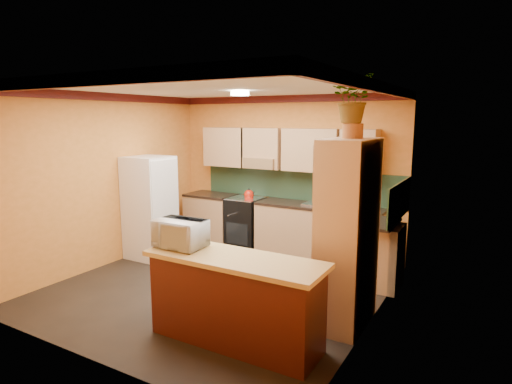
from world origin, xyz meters
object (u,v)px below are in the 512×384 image
at_px(base_cabinets_back, 276,228).
at_px(microwave, 180,233).
at_px(stove, 246,223).
at_px(breakfast_bar, 235,302).
at_px(fridge, 150,207).
at_px(pantry, 348,234).

distance_m(base_cabinets_back, microwave, 3.01).
bearing_deg(stove, breakfast_bar, -60.70).
bearing_deg(fridge, base_cabinets_back, 35.71).
distance_m(fridge, pantry, 3.67).
xyz_separation_m(fridge, breakfast_bar, (2.75, -1.68, -0.41)).
bearing_deg(fridge, pantry, -10.77).
height_order(base_cabinets_back, breakfast_bar, same).
bearing_deg(pantry, fridge, 169.23).
bearing_deg(breakfast_bar, microwave, 180.00).
bearing_deg(microwave, pantry, 31.10).
xyz_separation_m(breakfast_bar, microwave, (-0.70, 0.00, 0.64)).
xyz_separation_m(base_cabinets_back, fridge, (-1.73, -1.25, 0.41)).
bearing_deg(fridge, breakfast_bar, -31.39).
relative_size(pantry, breakfast_bar, 1.17).
distance_m(stove, breakfast_bar, 3.35).
bearing_deg(base_cabinets_back, pantry, -45.96).
height_order(pantry, microwave, pantry).
relative_size(breakfast_bar, microwave, 3.33).
relative_size(fridge, breakfast_bar, 0.94).
xyz_separation_m(base_cabinets_back, breakfast_bar, (1.02, -2.92, 0.00)).
bearing_deg(breakfast_bar, pantry, 49.34).
xyz_separation_m(base_cabinets_back, stove, (-0.62, -0.00, 0.02)).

